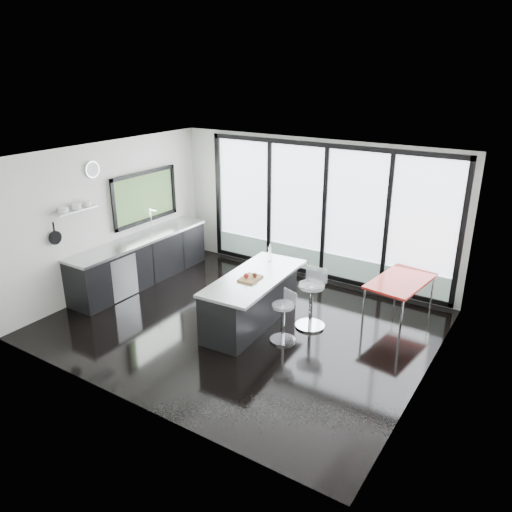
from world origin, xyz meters
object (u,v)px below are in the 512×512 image
Objects in this scene: bar_stool_near at (283,323)px; red_table at (399,299)px; bar_stool_far at (311,305)px; island at (251,299)px.

bar_stool_near is 2.15m from red_table.
bar_stool_far is 1.56m from red_table.
island is 0.79m from bar_stool_near.
bar_stool_far reaches higher than bar_stool_near.
bar_stool_far is (0.16, 0.64, 0.07)m from bar_stool_near.
red_table is at bearing 36.61° from island.
bar_stool_near is 0.66m from bar_stool_far.
red_table is at bearing 75.84° from bar_stool_near.
bar_stool_far reaches higher than red_table.
island is 2.81× the size of bar_stool_far.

